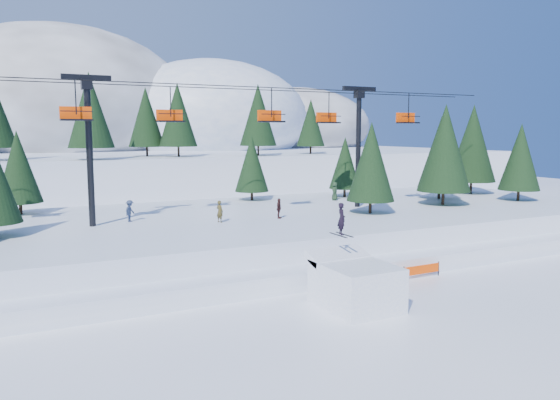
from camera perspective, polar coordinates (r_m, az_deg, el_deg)
name	(u,v)px	position (r m, az deg, el deg)	size (l,w,h in m)	color
ground	(345,321)	(26.85, 6.80, -12.49)	(160.00, 160.00, 0.00)	white
mid_shelf	(216,233)	(42.22, -6.70, -3.46)	(70.00, 22.00, 2.50)	white
berm	(272,272)	(33.35, -0.80, -7.51)	(70.00, 6.00, 1.10)	white
mountain_ridge	(68,127)	(94.86, -21.27, 7.09)	(119.00, 60.80, 26.46)	white
jump_kicker	(355,283)	(28.63, 7.81, -8.61)	(3.38, 4.60, 5.25)	white
chairlift	(233,127)	(42.09, -4.89, 7.58)	(46.00, 3.21, 10.28)	black
conifer_stand	(260,157)	(43.45, -2.11, 4.53)	(64.43, 15.72, 9.27)	black
distant_skiers	(244,203)	(43.63, -3.83, -0.34)	(20.93, 8.34, 1.74)	#2C3855
banner_near	(422,270)	(35.00, 14.57, -7.06)	(2.86, 0.12, 0.90)	black
banner_far	(406,260)	(37.28, 13.07, -6.14)	(2.70, 0.98, 0.90)	black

